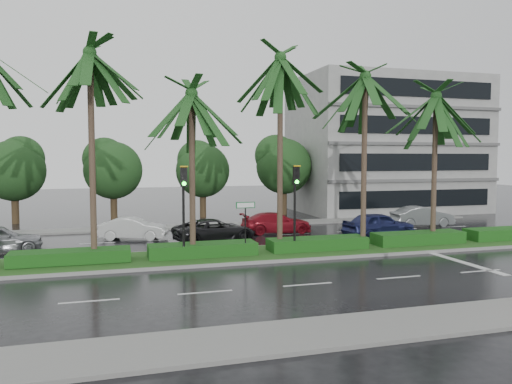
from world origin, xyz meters
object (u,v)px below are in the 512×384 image
object	(u,v)px
car_grey	(422,216)
street_sign	(246,215)
car_red	(276,223)
car_blue	(379,225)
car_darkgrey	(215,230)
car_white	(133,228)
signal_median_left	(184,199)

from	to	relation	value
car_grey	street_sign	bearing A→B (deg)	121.06
car_red	car_grey	distance (m)	10.91
car_blue	car_darkgrey	bearing A→B (deg)	77.57
car_grey	car_white	bearing A→B (deg)	94.96
signal_median_left	car_darkgrey	bearing A→B (deg)	64.35
car_grey	car_darkgrey	bearing A→B (deg)	103.17
car_darkgrey	car_grey	distance (m)	15.56
car_darkgrey	car_red	distance (m)	5.00
signal_median_left	street_sign	distance (m)	3.13
car_darkgrey	car_grey	xyz separation A→B (m)	(15.41, 2.19, 0.05)
signal_median_left	car_darkgrey	size ratio (longest dim) A/B	0.91
signal_median_left	car_white	bearing A→B (deg)	104.70
signal_median_left	street_sign	world-z (taller)	signal_median_left
street_sign	car_white	xyz separation A→B (m)	(-4.97, 7.32, -1.47)
car_red	car_blue	world-z (taller)	car_blue
car_white	car_red	xyz separation A→B (m)	(9.00, -0.06, 0.01)
street_sign	car_grey	size ratio (longest dim) A/B	0.60
signal_median_left	car_grey	xyz separation A→B (m)	(17.94, 7.46, -2.28)
car_darkgrey	car_blue	size ratio (longest dim) A/B	1.06
car_blue	car_grey	bearing A→B (deg)	-63.38
car_darkgrey	car_red	world-z (taller)	car_darkgrey
car_white	car_darkgrey	size ratio (longest dim) A/B	0.83
signal_median_left	car_white	distance (m)	8.10
car_red	car_white	bearing A→B (deg)	91.78
street_sign	car_white	distance (m)	8.97
car_blue	car_grey	world-z (taller)	car_blue
car_blue	car_grey	distance (m)	6.43
car_white	car_darkgrey	xyz separation A→B (m)	(4.50, -2.23, 0.01)
street_sign	car_grey	world-z (taller)	street_sign
street_sign	car_blue	xyz separation A→B (m)	(9.49, 3.87, -1.35)
signal_median_left	car_blue	bearing A→B (deg)	17.97
car_white	car_blue	distance (m)	14.87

